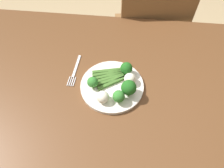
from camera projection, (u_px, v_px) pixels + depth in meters
name	position (u px, v px, depth m)	size (l,w,h in m)	color
ground_plane	(116.00, 154.00, 1.38)	(6.00, 6.00, 0.02)	tan
dining_table	(118.00, 108.00, 0.85)	(1.40, 0.96, 0.73)	brown
chair	(148.00, 36.00, 1.31)	(0.45, 0.45, 0.87)	olive
plate	(112.00, 86.00, 0.80)	(0.25, 0.25, 0.01)	silver
asparagus_bundle	(109.00, 77.00, 0.80)	(0.14, 0.12, 0.01)	#3D6626
broccoli_back	(129.00, 88.00, 0.73)	(0.06, 0.06, 0.07)	#4C7F2B
broccoli_right	(118.00, 96.00, 0.72)	(0.04, 0.04, 0.05)	#609E3D
broccoli_back_right	(126.00, 68.00, 0.79)	(0.05, 0.05, 0.06)	#4C7F2B
broccoli_front	(93.00, 82.00, 0.76)	(0.04, 0.04, 0.05)	#609E3D
cauliflower_left	(130.00, 79.00, 0.78)	(0.05, 0.05, 0.05)	silver
cauliflower_mid	(103.00, 97.00, 0.73)	(0.05, 0.05, 0.05)	silver
fork	(75.00, 71.00, 0.85)	(0.03, 0.17, 0.00)	silver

